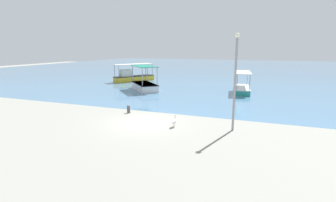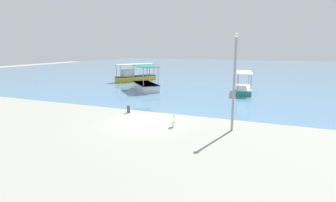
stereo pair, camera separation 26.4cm
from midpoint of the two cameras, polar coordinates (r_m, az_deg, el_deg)
name	(u,v)px [view 1 (the left image)]	position (r m, az deg, el deg)	size (l,w,h in m)	color
ground	(143,123)	(17.82, -5.80, -4.74)	(120.00, 120.00, 0.00)	gray
harbor_water	(235,69)	(63.89, 14.16, 6.79)	(110.00, 90.00, 0.00)	teal
fishing_boat_far_right	(242,88)	(30.54, 15.58, 2.69)	(2.23, 5.20, 2.31)	teal
fishing_boat_outer	(133,77)	(39.80, -7.87, 5.29)	(4.62, 6.19, 2.55)	gold
fishing_boat_near_left	(144,85)	(31.25, -5.40, 3.44)	(4.79, 4.96, 2.86)	silver
pelican	(174,121)	(16.74, 0.91, -4.42)	(0.28, 0.80, 0.80)	#E0997A
lamp_post	(235,77)	(15.96, 13.96, 5.03)	(0.28, 0.28, 5.81)	gray
mooring_bollard	(129,109)	(20.53, -8.95, -1.68)	(0.26, 0.26, 0.62)	#47474C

